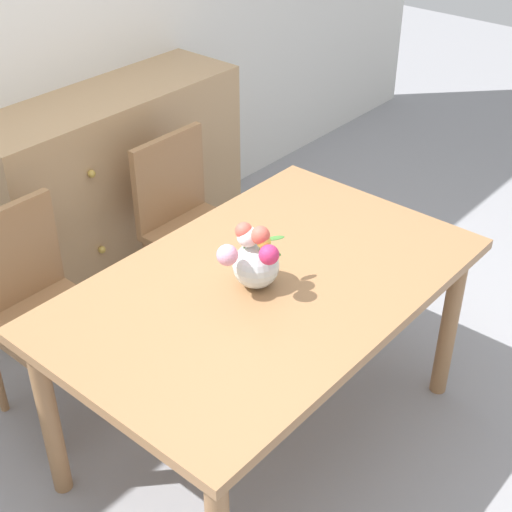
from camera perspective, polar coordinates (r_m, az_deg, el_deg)
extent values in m
plane|color=#939399|center=(3.13, 0.63, -13.48)|extent=(12.00, 12.00, 0.00)
cube|color=#9E7047|center=(2.63, 0.73, -2.30)|extent=(1.55, 0.98, 0.04)
cylinder|color=#9E7047|center=(3.17, 14.59, -5.05)|extent=(0.07, 0.07, 0.73)
cylinder|color=#9E7047|center=(2.78, -15.57, -11.86)|extent=(0.07, 0.07, 0.73)
cylinder|color=#9E7047|center=(3.51, 2.87, 0.22)|extent=(0.07, 0.07, 0.73)
cube|color=#9E7047|center=(3.04, -15.55, -4.85)|extent=(0.42, 0.42, 0.04)
cylinder|color=#9E7047|center=(3.15, -10.32, -8.11)|extent=(0.04, 0.04, 0.44)
cylinder|color=#9E7047|center=(3.01, -15.59, -11.42)|extent=(0.04, 0.04, 0.44)
cylinder|color=#9E7047|center=(3.38, -14.31, -5.35)|extent=(0.04, 0.04, 0.44)
cube|color=#9E7047|center=(3.05, -18.30, 0.03)|extent=(0.42, 0.04, 0.42)
cube|color=#9E7047|center=(3.47, -4.26, 1.67)|extent=(0.42, 0.42, 0.04)
cylinder|color=#9E7047|center=(3.61, -0.06, -1.37)|extent=(0.04, 0.04, 0.44)
cylinder|color=#9E7047|center=(3.40, -4.02, -4.00)|extent=(0.04, 0.04, 0.44)
cylinder|color=#9E7047|center=(3.82, -4.17, 0.65)|extent=(0.04, 0.04, 0.44)
cylinder|color=#9E7047|center=(3.62, -8.14, -1.71)|extent=(0.04, 0.04, 0.44)
cube|color=#9E7047|center=(3.48, -6.69, 5.94)|extent=(0.42, 0.04, 0.42)
cube|color=tan|center=(3.83, -10.71, 5.09)|extent=(1.40, 0.44, 1.00)
sphere|color=#B7933D|center=(3.37, -12.48, 6.17)|extent=(0.04, 0.04, 0.04)
sphere|color=#B7933D|center=(3.72, -5.24, 9.51)|extent=(0.04, 0.04, 0.04)
sphere|color=#B7933D|center=(3.57, -11.72, 0.47)|extent=(0.04, 0.04, 0.04)
sphere|color=#B7933D|center=(3.90, -4.94, 4.13)|extent=(0.04, 0.04, 0.04)
sphere|color=silver|center=(2.55, 0.00, -0.72)|extent=(0.16, 0.16, 0.16)
sphere|color=#EFD14C|center=(2.46, 0.59, 1.10)|extent=(0.05, 0.05, 0.05)
cylinder|color=#478438|center=(2.48, 0.59, 0.54)|extent=(0.01, 0.01, 0.06)
sphere|color=#EA9EBC|center=(2.44, -2.22, 0.07)|extent=(0.07, 0.07, 0.07)
cylinder|color=#478438|center=(2.45, -2.21, -0.27)|extent=(0.01, 0.01, 0.04)
sphere|color=white|center=(2.49, -0.65, 1.50)|extent=(0.07, 0.07, 0.07)
cylinder|color=#478438|center=(2.50, -0.65, 0.91)|extent=(0.01, 0.01, 0.06)
sphere|color=#E55B4C|center=(2.48, -0.94, 1.94)|extent=(0.06, 0.06, 0.06)
cylinder|color=#478438|center=(2.50, -0.93, 1.15)|extent=(0.01, 0.01, 0.08)
sphere|color=#E55B4C|center=(2.46, 0.34, 1.60)|extent=(0.06, 0.06, 0.06)
cylinder|color=#478438|center=(2.48, 0.34, 0.83)|extent=(0.01, 0.01, 0.08)
sphere|color=#D12D66|center=(2.43, 1.00, 0.10)|extent=(0.07, 0.07, 0.07)
cylinder|color=#478438|center=(2.44, 1.00, -0.29)|extent=(0.01, 0.01, 0.04)
ellipsoid|color=#478438|center=(2.53, 1.49, 1.38)|extent=(0.07, 0.05, 0.01)
ellipsoid|color=#478438|center=(2.49, 1.22, 0.39)|extent=(0.04, 0.07, 0.03)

